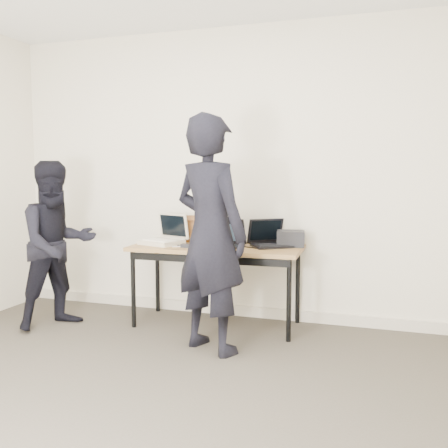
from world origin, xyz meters
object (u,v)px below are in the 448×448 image
at_px(desk, 216,253).
at_px(laptop_beige, 165,238).
at_px(equipment_box, 291,238).
at_px(person_typist, 210,234).
at_px(laptop_right, 269,240).
at_px(leather_satchel, 206,228).
at_px(person_observer, 57,244).
at_px(laptop_center, 224,241).

height_order(desk, laptop_beige, laptop_beige).
height_order(equipment_box, person_typist, person_typist).
distance_m(laptop_right, leather_satchel, 0.64).
relative_size(equipment_box, person_observer, 0.16).
height_order(desk, person_typist, person_typist).
height_order(desk, equipment_box, equipment_box).
bearing_deg(person_typist, leather_satchel, -44.46).
bearing_deg(desk, laptop_center, -23.82).
distance_m(equipment_box, person_typist, 0.93).
bearing_deg(laptop_center, person_typist, -71.00).
height_order(desk, laptop_center, laptop_center).
height_order(laptop_center, equipment_box, laptop_center).
distance_m(desk, leather_satchel, 0.34).
bearing_deg(desk, person_typist, -77.34).
relative_size(laptop_center, person_typist, 0.21).
relative_size(desk, person_typist, 0.84).
distance_m(desk, person_observer, 1.41).
xyz_separation_m(desk, laptop_beige, (-0.49, -0.02, 0.11)).
height_order(desk, leather_satchel, leather_satchel).
distance_m(laptop_beige, person_observer, 0.95).
height_order(laptop_beige, laptop_center, laptop_beige).
relative_size(desk, laptop_center, 4.10).
bearing_deg(desk, equipment_box, 15.06).
bearing_deg(leather_satchel, equipment_box, -7.87).
bearing_deg(laptop_beige, laptop_center, 17.48).
relative_size(laptop_right, equipment_box, 1.86).
distance_m(desk, equipment_box, 0.67).
distance_m(laptop_center, leather_satchel, 0.37).
bearing_deg(laptop_center, laptop_right, 35.23).
xyz_separation_m(laptop_right, person_observer, (-1.79, -0.57, -0.04)).
distance_m(leather_satchel, person_observer, 1.34).
distance_m(laptop_beige, person_typist, 0.88).
height_order(person_typist, person_observer, person_typist).
xyz_separation_m(leather_satchel, person_typist, (0.33, -0.82, 0.06)).
xyz_separation_m(leather_satchel, person_observer, (-1.16, -0.67, -0.11)).
height_order(laptop_right, person_observer, person_observer).
bearing_deg(laptop_right, person_observer, 162.82).
xyz_separation_m(laptop_right, leather_satchel, (-0.63, 0.09, 0.07)).
relative_size(laptop_beige, person_typist, 0.24).
relative_size(laptop_center, leather_satchel, 0.99).
xyz_separation_m(desk, laptop_right, (0.45, 0.13, 0.11)).
bearing_deg(leather_satchel, person_typist, -73.26).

